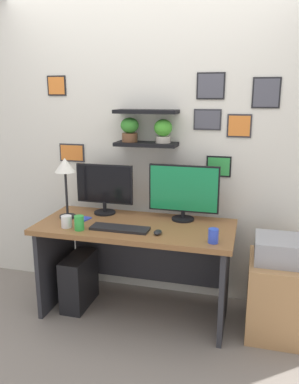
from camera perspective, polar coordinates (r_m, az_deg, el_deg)
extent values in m
plane|color=gray|center=(3.34, -1.97, -17.05)|extent=(8.00, 8.00, 0.00)
cube|color=silver|center=(3.30, 0.09, 7.57)|extent=(4.40, 0.04, 2.70)
cube|color=black|center=(3.18, -0.48, 7.04)|extent=(0.51, 0.20, 0.03)
cube|color=black|center=(3.16, -0.49, 11.73)|extent=(0.51, 0.20, 0.03)
cylinder|color=brown|center=(3.22, -2.90, 8.00)|extent=(0.13, 0.13, 0.07)
ellipsoid|color=#378B2E|center=(3.21, -2.92, 9.75)|extent=(0.15, 0.15, 0.13)
cylinder|color=#B2A899|center=(3.14, 2.00, 7.70)|extent=(0.12, 0.12, 0.05)
ellipsoid|color=green|center=(3.13, 2.01, 9.41)|extent=(0.14, 0.14, 0.14)
cube|color=black|center=(3.14, 16.77, 13.77)|extent=(0.21, 0.02, 0.23)
cube|color=#4C4C56|center=(3.13, 16.77, 13.77)|extent=(0.18, 0.00, 0.20)
cube|color=#2D2D33|center=(3.17, 8.50, 10.47)|extent=(0.22, 0.02, 0.16)
cube|color=#4C4C56|center=(3.16, 8.48, 10.46)|extent=(0.19, 0.00, 0.14)
cube|color=black|center=(3.16, 8.98, 15.12)|extent=(0.22, 0.02, 0.20)
cube|color=#4C4C56|center=(3.15, 8.96, 15.13)|extent=(0.20, 0.00, 0.18)
cube|color=black|center=(3.56, -13.44, 14.94)|extent=(0.17, 0.02, 0.17)
cube|color=orange|center=(3.55, -13.51, 14.93)|extent=(0.15, 0.00, 0.14)
cube|color=#2D2D33|center=(3.54, -11.29, 5.68)|extent=(0.23, 0.02, 0.16)
cube|color=orange|center=(3.54, -11.35, 5.66)|extent=(0.21, 0.00, 0.13)
cube|color=#2D2D33|center=(3.15, 13.04, 9.44)|extent=(0.19, 0.02, 0.18)
cube|color=orange|center=(3.14, 13.04, 9.43)|extent=(0.16, 0.00, 0.16)
cube|color=black|center=(3.20, 10.12, 3.72)|extent=(0.20, 0.02, 0.17)
cube|color=green|center=(3.19, 10.11, 3.70)|extent=(0.17, 0.00, 0.14)
cube|color=brown|center=(3.02, -2.09, -5.14)|extent=(1.52, 0.68, 0.04)
cube|color=#2D2D33|center=(3.42, -13.46, -9.93)|extent=(0.04, 0.62, 0.71)
cube|color=#2D2D33|center=(3.06, 10.94, -12.85)|extent=(0.04, 0.62, 0.71)
cube|color=#2D2D33|center=(3.41, -0.53, -8.91)|extent=(1.32, 0.02, 0.50)
cylinder|color=black|center=(3.31, -6.56, -2.99)|extent=(0.18, 0.18, 0.02)
cylinder|color=black|center=(3.29, -6.59, -2.14)|extent=(0.03, 0.03, 0.09)
cube|color=black|center=(3.25, -6.62, 1.19)|extent=(0.49, 0.02, 0.33)
cube|color=black|center=(3.24, -6.71, 1.14)|extent=(0.46, 0.00, 0.30)
cylinder|color=black|center=(3.13, 4.92, -3.94)|extent=(0.18, 0.18, 0.02)
cylinder|color=black|center=(3.12, 4.93, -3.24)|extent=(0.03, 0.03, 0.06)
cube|color=black|center=(3.07, 5.05, 0.50)|extent=(0.56, 0.02, 0.38)
cube|color=#198C4C|center=(3.06, 5.00, 0.45)|extent=(0.53, 0.00, 0.35)
cube|color=black|center=(2.91, -4.38, -5.34)|extent=(0.44, 0.14, 0.02)
ellipsoid|color=black|center=(2.81, 1.22, -5.92)|extent=(0.06, 0.09, 0.03)
cylinder|color=black|center=(3.24, -11.92, -3.53)|extent=(0.13, 0.13, 0.02)
cylinder|color=black|center=(3.19, -12.09, -0.29)|extent=(0.02, 0.02, 0.36)
cone|color=white|center=(3.14, -12.31, 3.88)|extent=(0.17, 0.17, 0.11)
cube|color=blue|center=(3.16, -9.71, -4.00)|extent=(0.10, 0.15, 0.01)
cylinder|color=white|center=(3.01, -12.09, -4.26)|extent=(0.08, 0.08, 0.09)
cylinder|color=blue|center=(2.68, 9.34, -6.36)|extent=(0.07, 0.07, 0.10)
cylinder|color=green|center=(2.93, -10.28, -4.49)|extent=(0.07, 0.07, 0.11)
cube|color=tan|center=(3.11, 18.35, -14.34)|extent=(0.44, 0.50, 0.57)
cube|color=#9E9EA3|center=(2.95, 18.91, -8.01)|extent=(0.38, 0.34, 0.17)
cube|color=black|center=(3.37, -10.28, -12.66)|extent=(0.18, 0.40, 0.44)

